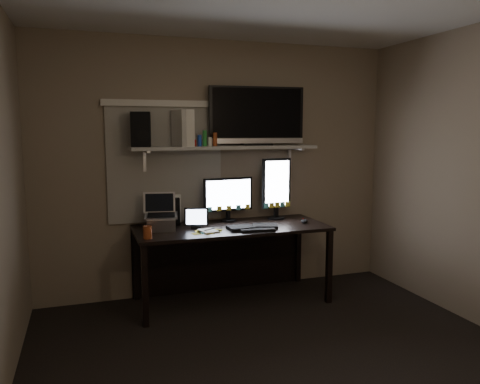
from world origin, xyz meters
name	(u,v)px	position (x,y,z in m)	size (l,w,h in m)	color
floor	(295,373)	(0.00, 0.00, 0.00)	(3.60, 3.60, 0.00)	black
back_wall	(220,168)	(0.00, 1.80, 1.25)	(3.60, 3.60, 0.00)	#81705C
window_blinds	(166,165)	(-0.55, 1.79, 1.30)	(1.10, 0.02, 1.10)	#B6B1A3
desk	(228,242)	(0.00, 1.55, 0.55)	(1.80, 0.75, 0.73)	black
wall_shelf	(225,147)	(0.00, 1.62, 1.46)	(1.80, 0.35, 0.03)	#AAAAA6
monitor_landscape	(228,199)	(0.04, 1.67, 0.95)	(0.51, 0.05, 0.44)	black
monitor_portrait	(276,188)	(0.54, 1.63, 1.04)	(0.31, 0.06, 0.63)	black
keyboard	(253,227)	(0.16, 1.27, 0.74)	(0.48, 0.19, 0.03)	black
mouse	(304,221)	(0.72, 1.35, 0.75)	(0.07, 0.10, 0.04)	black
notepad	(208,231)	(-0.26, 1.28, 0.74)	(0.14, 0.19, 0.01)	white
tablet	(196,218)	(-0.34, 1.44, 0.83)	(0.22, 0.09, 0.19)	black
file_sorter	(167,211)	(-0.56, 1.67, 0.87)	(0.22, 0.10, 0.28)	black
laptop	(161,212)	(-0.65, 1.47, 0.89)	(0.29, 0.24, 0.33)	silver
cup	(148,232)	(-0.81, 1.18, 0.78)	(0.07, 0.07, 0.11)	#923C1A
sticky_notes	(205,232)	(-0.30, 1.28, 0.73)	(0.33, 0.24, 0.00)	yellow
tv	(257,116)	(0.34, 1.67, 1.77)	(0.95, 0.17, 0.57)	black
game_console	(183,128)	(-0.41, 1.63, 1.65)	(0.09, 0.28, 0.34)	silver
speaker	(141,129)	(-0.79, 1.64, 1.64)	(0.17, 0.21, 0.31)	black
bottles	(205,138)	(-0.21, 1.58, 1.56)	(0.24, 0.06, 0.15)	#A50F0C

